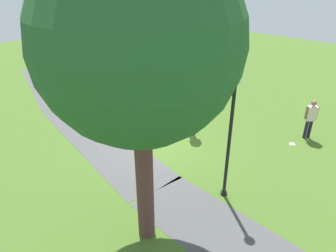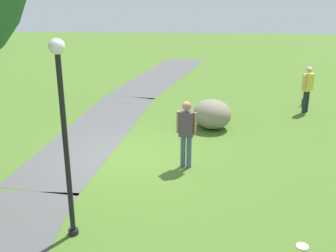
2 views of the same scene
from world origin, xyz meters
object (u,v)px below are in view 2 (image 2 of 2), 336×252
(lawn_boulder, at_px, (212,114))
(woman_with_handbag, at_px, (307,86))
(lamp_post, at_px, (64,122))
(frisbee_on_grass, at_px, (302,246))
(man_near_boulder, at_px, (186,129))
(backpack_by_boulder, at_px, (184,123))
(handbag_on_grass, at_px, (304,103))

(lawn_boulder, xyz_separation_m, woman_with_handbag, (1.78, -3.47, 0.49))
(lamp_post, bearing_deg, frisbee_on_grass, -93.02)
(woman_with_handbag, distance_m, frisbee_on_grass, 8.44)
(man_near_boulder, relative_size, backpack_by_boulder, 4.50)
(woman_with_handbag, distance_m, man_near_boulder, 6.40)
(man_near_boulder, xyz_separation_m, backpack_by_boulder, (2.81, 0.07, -0.86))
(lawn_boulder, bearing_deg, handbag_on_grass, -55.54)
(lawn_boulder, bearing_deg, woman_with_handbag, -62.79)
(woman_with_handbag, bearing_deg, handbag_on_grass, -12.46)
(woman_with_handbag, xyz_separation_m, backpack_by_boulder, (-1.93, 4.36, -0.78))
(man_near_boulder, distance_m, frisbee_on_grass, 4.18)
(woman_with_handbag, xyz_separation_m, handbag_on_grass, (0.70, -0.16, -0.83))
(frisbee_on_grass, bearing_deg, lamp_post, 86.98)
(woman_with_handbag, bearing_deg, frisbee_on_grass, 165.64)
(man_near_boulder, relative_size, frisbee_on_grass, 7.56)
(man_near_boulder, distance_m, handbag_on_grass, 7.09)
(handbag_on_grass, xyz_separation_m, frisbee_on_grass, (-8.83, 2.24, -0.13))
(man_near_boulder, relative_size, handbag_on_grass, 5.56)
(backpack_by_boulder, xyz_separation_m, frisbee_on_grass, (-6.20, -2.28, -0.18))
(lamp_post, distance_m, lawn_boulder, 7.08)
(lawn_boulder, xyz_separation_m, frisbee_on_grass, (-6.34, -1.39, -0.47))
(woman_with_handbag, height_order, frisbee_on_grass, woman_with_handbag)
(lamp_post, xyz_separation_m, handbag_on_grass, (8.60, -6.66, -2.21))
(lamp_post, height_order, backpack_by_boulder, lamp_post)
(lawn_boulder, distance_m, backpack_by_boulder, 0.95)
(frisbee_on_grass, bearing_deg, handbag_on_grass, -14.21)
(lamp_post, relative_size, man_near_boulder, 2.14)
(handbag_on_grass, height_order, frisbee_on_grass, handbag_on_grass)
(lawn_boulder, height_order, woman_with_handbag, woman_with_handbag)
(man_near_boulder, bearing_deg, lamp_post, 144.97)
(handbag_on_grass, relative_size, frisbee_on_grass, 1.36)
(frisbee_on_grass, bearing_deg, backpack_by_boulder, 20.22)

